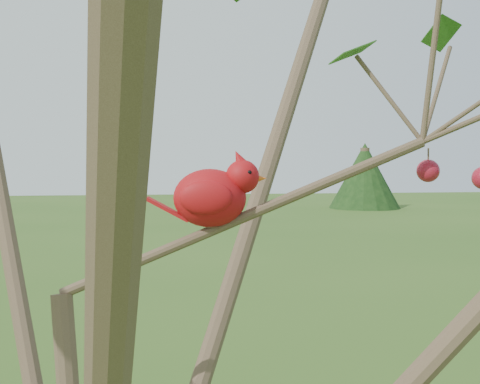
# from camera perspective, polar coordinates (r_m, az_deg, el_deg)

# --- Properties ---
(crabapple_tree) EXTENTS (2.35, 2.05, 2.95)m
(crabapple_tree) POSITION_cam_1_polar(r_m,az_deg,el_deg) (0.89, -13.00, -0.10)
(crabapple_tree) COLOR #493827
(crabapple_tree) RESTS_ON ground
(cardinal) EXTENTS (0.20, 0.11, 0.14)m
(cardinal) POSITION_cam_1_polar(r_m,az_deg,el_deg) (0.99, -2.50, -0.28)
(cardinal) COLOR #A40E16
(cardinal) RESTS_ON ground
(distant_trees) EXTENTS (40.28, 8.44, 3.09)m
(distant_trees) POSITION_cam_1_polar(r_m,az_deg,el_deg) (24.21, -15.19, 0.98)
(distant_trees) COLOR #493827
(distant_trees) RESTS_ON ground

